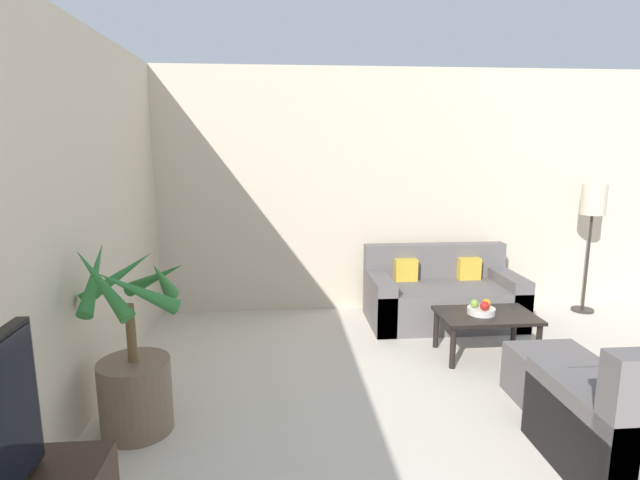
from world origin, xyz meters
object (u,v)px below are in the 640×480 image
at_px(sofa_loveseat, 442,297).
at_px(ottoman, 552,376).
at_px(floor_lamp, 593,208).
at_px(armchair, 634,428).
at_px(potted_palm, 134,369).
at_px(apple_green, 475,303).
at_px(coffee_table, 486,320).
at_px(fruit_bowl, 481,311).
at_px(orange_fruit, 486,303).
at_px(apple_red, 485,306).

distance_m(sofa_loveseat, ottoman, 1.74).
bearing_deg(floor_lamp, armchair, -117.85).
relative_size(potted_palm, sofa_loveseat, 0.82).
distance_m(potted_palm, sofa_loveseat, 3.27).
relative_size(apple_green, ottoman, 0.13).
distance_m(coffee_table, ottoman, 0.84).
xyz_separation_m(fruit_bowl, orange_fruit, (0.06, 0.03, 0.06)).
xyz_separation_m(floor_lamp, apple_green, (-1.73, -1.07, -0.70)).
height_order(coffee_table, armchair, armchair).
height_order(armchair, ottoman, armchair).
relative_size(floor_lamp, apple_green, 19.72).
relative_size(apple_green, orange_fruit, 1.01).
bearing_deg(sofa_loveseat, orange_fruit, -82.69).
bearing_deg(orange_fruit, apple_green, -175.74).
height_order(potted_palm, floor_lamp, floor_lamp).
xyz_separation_m(apple_red, armchair, (0.23, -1.59, -0.21)).
bearing_deg(floor_lamp, apple_red, -145.48).
distance_m(floor_lamp, apple_green, 2.15).
height_order(potted_palm, sofa_loveseat, potted_palm).
bearing_deg(potted_palm, orange_fruit, 19.38).
bearing_deg(sofa_loveseat, potted_palm, -145.40).
distance_m(floor_lamp, coffee_table, 2.13).
distance_m(floor_lamp, armchair, 3.23).
relative_size(potted_palm, ottoman, 2.31).
relative_size(coffee_table, ottoman, 1.52).
height_order(potted_palm, armchair, potted_palm).
bearing_deg(armchair, fruit_bowl, 97.81).
relative_size(apple_red, armchair, 0.09).
height_order(coffee_table, fruit_bowl, fruit_bowl).
bearing_deg(orange_fruit, sofa_loveseat, 97.31).
xyz_separation_m(floor_lamp, coffee_table, (-1.63, -1.09, -0.84)).
relative_size(fruit_bowl, ottoman, 0.44).
xyz_separation_m(apple_red, ottoman, (0.22, -0.75, -0.30)).
bearing_deg(ottoman, apple_green, 107.98).
bearing_deg(floor_lamp, ottoman, -127.50).
distance_m(potted_palm, coffee_table, 2.95).
xyz_separation_m(apple_red, apple_green, (-0.06, 0.09, -0.00)).
xyz_separation_m(sofa_loveseat, fruit_bowl, (0.05, -0.90, 0.15)).
bearing_deg(sofa_loveseat, coffee_table, -83.35).
bearing_deg(apple_green, floor_lamp, 31.61).
relative_size(apple_red, ottoman, 0.15).
bearing_deg(apple_green, coffee_table, -12.54).
height_order(sofa_loveseat, floor_lamp, floor_lamp).
distance_m(potted_palm, ottoman, 2.97).
height_order(potted_palm, coffee_table, potted_palm).
bearing_deg(apple_red, apple_green, 122.31).
xyz_separation_m(floor_lamp, ottoman, (-1.46, -1.90, -0.99)).
height_order(sofa_loveseat, apple_green, sofa_loveseat).
height_order(sofa_loveseat, ottoman, sofa_loveseat).
bearing_deg(apple_green, sofa_loveseat, 89.86).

